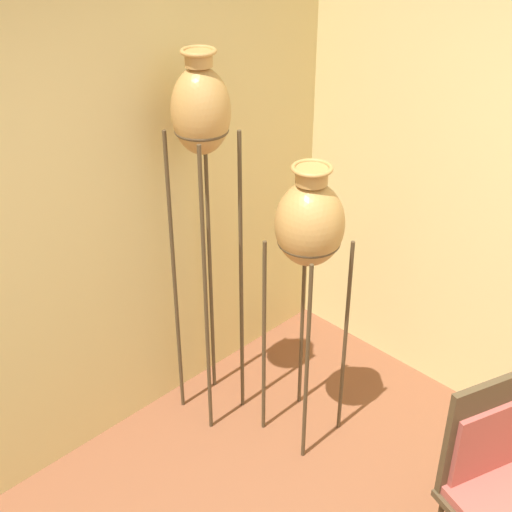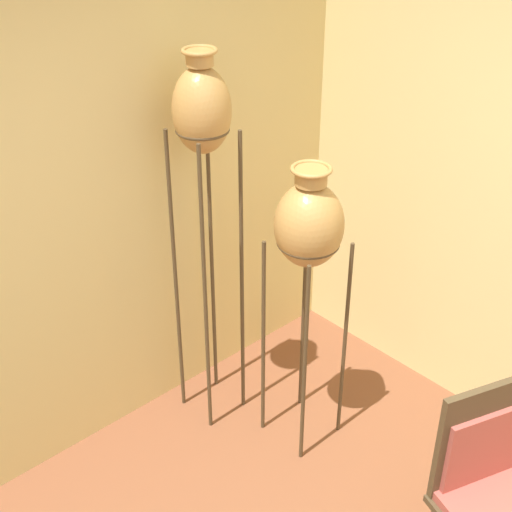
# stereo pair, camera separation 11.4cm
# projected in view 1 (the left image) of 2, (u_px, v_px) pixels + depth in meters

# --- Properties ---
(vase_stand_tall) EXTENTS (0.27, 0.27, 2.00)m
(vase_stand_tall) POSITION_uv_depth(u_px,v_px,m) (201.00, 125.00, 3.18)
(vase_stand_tall) COLOR #473823
(vase_stand_tall) RESTS_ON ground_plane
(vase_stand_medium) EXTENTS (0.32, 0.32, 1.54)m
(vase_stand_medium) POSITION_uv_depth(u_px,v_px,m) (309.00, 227.00, 3.25)
(vase_stand_medium) COLOR #473823
(vase_stand_medium) RESTS_ON ground_plane
(chair) EXTENTS (0.62, 0.63, 1.01)m
(chair) POSITION_uv_depth(u_px,v_px,m) (509.00, 484.00, 2.80)
(chair) COLOR #473823
(chair) RESTS_ON ground_plane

